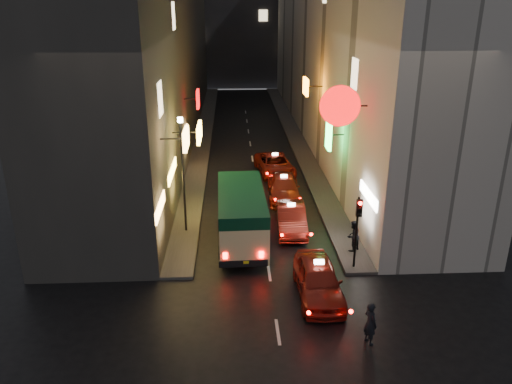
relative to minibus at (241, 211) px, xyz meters
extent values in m
cube|color=#373532|center=(-6.80, 22.35, 7.20)|extent=(6.00, 52.00, 18.00)
cube|color=#FFB859|center=(-2.59, -0.49, 3.96)|extent=(0.18, 1.72, 0.92)
cube|color=yellow|center=(-2.27, 4.38, 3.04)|extent=(0.18, 2.36, 0.92)
cube|color=#F20A0A|center=(-2.80, 12.34, 3.50)|extent=(0.18, 1.30, 1.29)
cube|color=#FFB859|center=(-3.78, -2.15, 1.20)|extent=(0.10, 2.98, 0.55)
cube|color=yellow|center=(-3.78, 3.02, 1.20)|extent=(0.10, 3.66, 0.55)
cube|color=#FFB859|center=(-3.78, 11.83, 1.20)|extent=(0.10, 3.10, 0.55)
cube|color=#FFE5B2|center=(-3.79, 0.35, 5.70)|extent=(0.06, 1.30, 1.60)
cube|color=#FFE5B2|center=(-3.79, 8.35, 9.20)|extent=(0.06, 1.30, 1.60)
cube|color=beige|center=(9.20, 22.35, 7.20)|extent=(6.00, 52.00, 18.00)
cylinder|color=#F20A0A|center=(4.85, 0.41, 5.26)|extent=(1.99, 0.18, 1.99)
cube|color=#32FF4C|center=(5.29, 4.95, 2.65)|extent=(0.18, 1.12, 1.72)
cube|color=orange|center=(4.97, 12.59, 4.28)|extent=(0.18, 1.77, 1.20)
cube|color=white|center=(6.18, -1.19, 1.20)|extent=(0.10, 3.04, 0.55)
cube|color=#FFE5B2|center=(6.19, 3.35, 6.40)|extent=(0.06, 1.30, 1.60)
cube|color=#343439|center=(1.20, 54.35, 9.20)|extent=(30.00, 10.00, 22.00)
cube|color=#494644|center=(-3.05, 22.35, -1.72)|extent=(1.50, 52.00, 0.15)
cube|color=#494644|center=(5.45, 22.35, -1.72)|extent=(1.50, 52.00, 0.15)
cube|color=#F4DD99|center=(0.00, -0.02, -0.18)|extent=(2.44, 6.60, 2.40)
cube|color=#0A3620|center=(0.00, -0.02, 0.75)|extent=(2.46, 6.62, 0.60)
cube|color=black|center=(0.00, 0.30, 0.06)|extent=(2.41, 3.98, 0.55)
cube|color=black|center=(0.00, -3.25, -1.22)|extent=(2.25, 0.23, 0.33)
cube|color=#FF0A05|center=(-0.82, -3.32, -0.78)|extent=(0.20, 0.06, 0.31)
cube|color=#FF0A05|center=(0.82, -3.32, -0.78)|extent=(0.20, 0.06, 0.31)
cylinder|color=black|center=(-1.03, 2.07, -1.38)|extent=(0.24, 0.83, 0.83)
cylinder|color=black|center=(1.03, -2.12, -1.38)|extent=(0.24, 0.83, 0.83)
imported|color=maroon|center=(3.13, -5.21, -0.90)|extent=(2.33, 5.67, 1.80)
cube|color=white|center=(3.13, -5.21, 0.09)|extent=(0.42, 0.18, 0.16)
sphere|color=#FF0A05|center=(2.33, -7.79, -0.87)|extent=(0.16, 0.16, 0.16)
sphere|color=#FF0A05|center=(3.93, -7.79, -0.87)|extent=(0.16, 0.16, 0.16)
imported|color=maroon|center=(2.74, 1.39, -0.96)|extent=(2.33, 5.31, 1.67)
cube|color=white|center=(2.74, 1.39, -0.04)|extent=(0.43, 0.19, 0.16)
sphere|color=#FF0A05|center=(2.00, -0.99, -0.94)|extent=(0.16, 0.16, 0.16)
sphere|color=#FF0A05|center=(3.47, -0.99, -0.94)|extent=(0.16, 0.16, 0.16)
imported|color=maroon|center=(2.82, 6.19, -0.98)|extent=(2.27, 5.22, 1.64)
cube|color=white|center=(2.82, 6.19, -0.07)|extent=(0.43, 0.19, 0.16)
sphere|color=#FF0A05|center=(2.10, 3.85, -0.95)|extent=(0.16, 0.16, 0.16)
sphere|color=#FF0A05|center=(3.55, 3.85, -0.95)|extent=(0.16, 0.16, 0.16)
imported|color=maroon|center=(2.67, 11.00, -0.97)|extent=(2.82, 5.43, 1.65)
cube|color=white|center=(2.67, 11.00, -0.06)|extent=(0.44, 0.24, 0.16)
sphere|color=#FF0A05|center=(1.94, 8.64, -0.95)|extent=(0.16, 0.16, 0.16)
sphere|color=#FF0A05|center=(3.41, 8.64, -0.95)|extent=(0.16, 0.16, 0.16)
imported|color=black|center=(4.50, -8.43, -0.84)|extent=(0.62, 0.74, 1.91)
imported|color=black|center=(5.49, -1.43, -0.74)|extent=(0.80, 0.76, 1.81)
cylinder|color=black|center=(5.20, -3.05, 0.10)|extent=(0.10, 0.10, 3.50)
cube|color=black|center=(5.20, -3.23, 1.40)|extent=(0.26, 0.18, 0.80)
sphere|color=#FF0A05|center=(5.20, -3.34, 1.67)|extent=(0.18, 0.18, 0.18)
sphere|color=black|center=(5.20, -3.34, 1.40)|extent=(0.17, 0.17, 0.17)
sphere|color=black|center=(5.20, -3.34, 1.13)|extent=(0.17, 0.17, 0.17)
cylinder|color=black|center=(-3.00, 1.35, 1.35)|extent=(0.12, 0.12, 6.00)
cylinder|color=#FFE5BF|center=(-3.00, 1.35, 4.45)|extent=(0.28, 0.28, 0.25)
camera|label=1|loc=(-0.42, -23.45, 10.01)|focal=35.00mm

